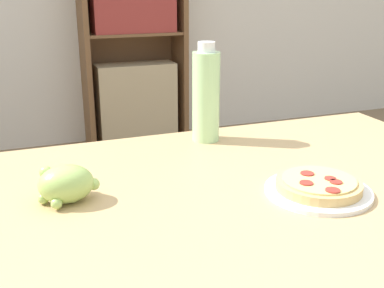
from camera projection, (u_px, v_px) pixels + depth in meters
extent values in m
cube|color=tan|center=(261.00, 195.00, 1.08)|extent=(1.26, 0.92, 0.03)
cylinder|color=tan|center=(10.00, 287.00, 1.37)|extent=(0.06, 0.06, 0.70)
cylinder|color=tan|center=(344.00, 221.00, 1.74)|extent=(0.06, 0.06, 0.70)
cylinder|color=white|center=(318.00, 191.00, 1.05)|extent=(0.23, 0.23, 0.01)
cylinder|color=#DBB26B|center=(318.00, 185.00, 1.04)|extent=(0.19, 0.19, 0.02)
cylinder|color=#EACC7A|center=(319.00, 180.00, 1.04)|extent=(0.16, 0.16, 0.00)
cylinder|color=#A83328|center=(307.00, 173.00, 1.06)|extent=(0.03, 0.03, 0.00)
cylinder|color=#A83328|center=(333.00, 190.00, 0.98)|extent=(0.03, 0.03, 0.00)
cylinder|color=#A83328|center=(306.00, 183.00, 1.01)|extent=(0.03, 0.03, 0.00)
cylinder|color=#A83328|center=(330.00, 178.00, 1.04)|extent=(0.02, 0.02, 0.00)
cylinder|color=#A83328|center=(336.00, 182.00, 1.02)|extent=(0.03, 0.03, 0.00)
ellipsoid|color=#A8CC66|center=(66.00, 184.00, 1.00)|extent=(0.11, 0.09, 0.08)
sphere|color=#A8CC66|center=(71.00, 190.00, 1.02)|extent=(0.03, 0.03, 0.03)
sphere|color=#A8CC66|center=(71.00, 191.00, 0.98)|extent=(0.02, 0.02, 0.02)
sphere|color=#A8CC66|center=(72.00, 196.00, 1.00)|extent=(0.03, 0.03, 0.03)
sphere|color=#A8CC66|center=(52.00, 189.00, 1.01)|extent=(0.02, 0.02, 0.02)
sphere|color=#A8CC66|center=(57.00, 203.00, 0.97)|extent=(0.02, 0.02, 0.02)
sphere|color=#A8CC66|center=(84.00, 188.00, 1.00)|extent=(0.03, 0.03, 0.03)
sphere|color=#A8CC66|center=(94.00, 184.00, 1.02)|extent=(0.03, 0.03, 0.03)
sphere|color=#A8CC66|center=(46.00, 173.00, 1.01)|extent=(0.03, 0.03, 0.03)
sphere|color=#A8CC66|center=(76.00, 177.00, 1.04)|extent=(0.03, 0.03, 0.03)
sphere|color=#A8CC66|center=(44.00, 199.00, 1.00)|extent=(0.02, 0.02, 0.02)
sphere|color=#A8CC66|center=(64.00, 187.00, 1.02)|extent=(0.02, 0.02, 0.02)
cylinder|color=#B7EAA3|center=(206.00, 97.00, 1.36)|extent=(0.08, 0.08, 0.25)
cylinder|color=white|center=(206.00, 47.00, 1.32)|extent=(0.05, 0.05, 0.03)
cube|color=brown|center=(84.00, 35.00, 3.32)|extent=(0.04, 0.31, 1.63)
cube|color=brown|center=(179.00, 32.00, 3.55)|extent=(0.04, 0.31, 1.63)
cube|color=brown|center=(128.00, 31.00, 3.57)|extent=(0.74, 0.01, 1.63)
cube|color=brown|center=(137.00, 139.00, 3.69)|extent=(0.67, 0.29, 0.02)
cube|color=tan|center=(137.00, 102.00, 3.58)|extent=(0.58, 0.22, 0.57)
cube|color=brown|center=(133.00, 33.00, 3.44)|extent=(0.67, 0.29, 0.02)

